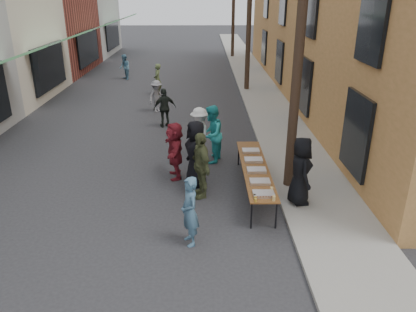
{
  "coord_description": "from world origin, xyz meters",
  "views": [
    {
      "loc": [
        1.92,
        -7.35,
        5.23
      ],
      "look_at": [
        2.01,
        2.2,
        1.3
      ],
      "focal_mm": 35.0,
      "sensor_mm": 36.0,
      "label": 1
    }
  ],
  "objects_px": {
    "utility_pole_mid": "(250,5)",
    "serving_table": "(255,168)",
    "utility_pole_far": "(234,0)",
    "catering_tray_sausage": "(263,194)",
    "utility_pole_near": "(301,22)",
    "guest_front_a": "(196,154)",
    "server": "(300,171)",
    "guest_front_c": "(211,134)"
  },
  "relations": [
    {
      "from": "utility_pole_mid",
      "to": "utility_pole_far",
      "type": "xyz_separation_m",
      "value": [
        0.0,
        12.0,
        0.0
      ]
    },
    {
      "from": "utility_pole_mid",
      "to": "catering_tray_sausage",
      "type": "xyz_separation_m",
      "value": [
        -0.99,
        -13.92,
        -3.71
      ]
    },
    {
      "from": "utility_pole_near",
      "to": "utility_pole_far",
      "type": "relative_size",
      "value": 1.0
    },
    {
      "from": "utility_pole_near",
      "to": "guest_front_c",
      "type": "bearing_deg",
      "value": 138.79
    },
    {
      "from": "utility_pole_mid",
      "to": "catering_tray_sausage",
      "type": "height_order",
      "value": "utility_pole_mid"
    },
    {
      "from": "utility_pole_far",
      "to": "guest_front_a",
      "type": "height_order",
      "value": "utility_pole_far"
    },
    {
      "from": "catering_tray_sausage",
      "to": "server",
      "type": "bearing_deg",
      "value": 39.37
    },
    {
      "from": "utility_pole_mid",
      "to": "guest_front_c",
      "type": "xyz_separation_m",
      "value": [
        -2.15,
        -10.12,
        -3.56
      ]
    },
    {
      "from": "guest_front_a",
      "to": "guest_front_c",
      "type": "height_order",
      "value": "guest_front_a"
    },
    {
      "from": "utility_pole_mid",
      "to": "server",
      "type": "distance_m",
      "value": 13.52
    },
    {
      "from": "catering_tray_sausage",
      "to": "server",
      "type": "distance_m",
      "value": 1.36
    },
    {
      "from": "utility_pole_far",
      "to": "serving_table",
      "type": "bearing_deg",
      "value": -92.34
    },
    {
      "from": "utility_pole_far",
      "to": "serving_table",
      "type": "xyz_separation_m",
      "value": [
        -0.99,
        -24.27,
        -3.79
      ]
    },
    {
      "from": "utility_pole_near",
      "to": "catering_tray_sausage",
      "type": "bearing_deg",
      "value": -117.4
    },
    {
      "from": "catering_tray_sausage",
      "to": "guest_front_a",
      "type": "distance_m",
      "value": 2.67
    },
    {
      "from": "utility_pole_near",
      "to": "catering_tray_sausage",
      "type": "distance_m",
      "value": 4.29
    },
    {
      "from": "utility_pole_mid",
      "to": "utility_pole_far",
      "type": "distance_m",
      "value": 12.0
    },
    {
      "from": "utility_pole_near",
      "to": "guest_front_c",
      "type": "height_order",
      "value": "utility_pole_near"
    },
    {
      "from": "utility_pole_far",
      "to": "catering_tray_sausage",
      "type": "bearing_deg",
      "value": -92.2
    },
    {
      "from": "utility_pole_far",
      "to": "guest_front_a",
      "type": "xyz_separation_m",
      "value": [
        -2.62,
        -23.8,
        -3.54
      ]
    },
    {
      "from": "utility_pole_mid",
      "to": "serving_table",
      "type": "distance_m",
      "value": 12.88
    },
    {
      "from": "guest_front_a",
      "to": "utility_pole_far",
      "type": "bearing_deg",
      "value": 156.72
    },
    {
      "from": "utility_pole_near",
      "to": "utility_pole_mid",
      "type": "height_order",
      "value": "same"
    },
    {
      "from": "utility_pole_far",
      "to": "server",
      "type": "height_order",
      "value": "utility_pole_far"
    },
    {
      "from": "serving_table",
      "to": "server",
      "type": "relative_size",
      "value": 2.25
    },
    {
      "from": "catering_tray_sausage",
      "to": "server",
      "type": "relative_size",
      "value": 0.28
    },
    {
      "from": "utility_pole_near",
      "to": "guest_front_a",
      "type": "xyz_separation_m",
      "value": [
        -2.62,
        0.2,
        -3.54
      ]
    },
    {
      "from": "utility_pole_mid",
      "to": "catering_tray_sausage",
      "type": "distance_m",
      "value": 14.44
    },
    {
      "from": "utility_pole_mid",
      "to": "serving_table",
      "type": "bearing_deg",
      "value": -94.63
    },
    {
      "from": "catering_tray_sausage",
      "to": "server",
      "type": "height_order",
      "value": "server"
    },
    {
      "from": "utility_pole_far",
      "to": "server",
      "type": "xyz_separation_m",
      "value": [
        0.05,
        -25.06,
        -3.51
      ]
    },
    {
      "from": "guest_front_c",
      "to": "utility_pole_near",
      "type": "bearing_deg",
      "value": 64.41
    },
    {
      "from": "serving_table",
      "to": "guest_front_a",
      "type": "bearing_deg",
      "value": 163.92
    },
    {
      "from": "utility_pole_near",
      "to": "utility_pole_far",
      "type": "xyz_separation_m",
      "value": [
        0.0,
        24.0,
        0.0
      ]
    },
    {
      "from": "utility_pole_far",
      "to": "server",
      "type": "bearing_deg",
      "value": -89.89
    },
    {
      "from": "guest_front_c",
      "to": "catering_tray_sausage",
      "type": "bearing_deg",
      "value": 32.51
    },
    {
      "from": "utility_pole_near",
      "to": "serving_table",
      "type": "relative_size",
      "value": 2.25
    },
    {
      "from": "catering_tray_sausage",
      "to": "guest_front_a",
      "type": "relative_size",
      "value": 0.26
    },
    {
      "from": "serving_table",
      "to": "catering_tray_sausage",
      "type": "xyz_separation_m",
      "value": [
        0.0,
        -1.65,
        0.08
      ]
    },
    {
      "from": "server",
      "to": "utility_pole_mid",
      "type": "bearing_deg",
      "value": -5.71
    },
    {
      "from": "utility_pole_far",
      "to": "utility_pole_mid",
      "type": "bearing_deg",
      "value": -90.0
    },
    {
      "from": "serving_table",
      "to": "guest_front_a",
      "type": "distance_m",
      "value": 1.71
    }
  ]
}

